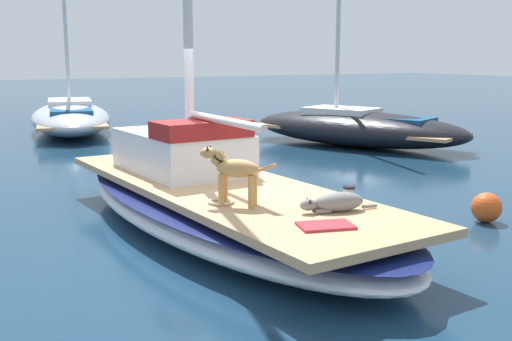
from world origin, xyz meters
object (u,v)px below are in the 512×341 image
Objects in this scene: moored_boat_starboard_side at (357,127)px; dog_grey at (336,202)px; sailboat_main at (221,207)px; dog_tan at (234,170)px; mooring_buoy at (486,207)px; deck_towel at (326,226)px; deck_winch at (349,195)px; moored_boat_far_astern at (71,117)px; coiled_rope at (221,202)px.

dog_grey is at bearing -129.60° from moored_boat_starboard_side.
sailboat_main is 1.47m from dog_tan.
sailboat_main is 7.80× the size of dog_grey.
dog_grey is 2.15× the size of mooring_buoy.
deck_towel is at bearing -72.68° from dog_tan.
deck_towel is (-0.48, -0.48, -0.09)m from dog_grey.
deck_winch is at bearing -128.82° from moored_boat_starboard_side.
moored_boat_far_astern is at bearing 87.13° from deck_towel.
deck_towel is (0.40, -1.29, -0.41)m from dog_tan.
dog_tan is at bearing 107.32° from deck_towel.
dog_grey is at bearing -45.59° from coiled_rope.
deck_towel reaches higher than mooring_buoy.
deck_winch is 1.53m from coiled_rope.
moored_boat_far_astern is 0.97× the size of moored_boat_starboard_side.
moored_boat_far_astern is (1.24, 13.51, -0.18)m from coiled_rope.
mooring_buoy is at bearing -114.32° from moored_boat_starboard_side.
dog_tan is at bearing 175.68° from mooring_buoy.
dog_grey is 2.92× the size of coiled_rope.
coiled_rope is (-0.09, 0.17, -0.40)m from dog_tan.
sailboat_main is at bearing -140.34° from moored_boat_starboard_side.
moored_boat_far_astern is (-0.10, 14.24, -0.26)m from deck_winch.
deck_towel is at bearing -90.17° from sailboat_main.
moored_boat_starboard_side is 7.84m from mooring_buoy.
moored_boat_far_astern is (0.75, 14.97, -0.18)m from deck_towel.
moored_boat_starboard_side is (7.21, 6.84, -0.56)m from dog_tan.
deck_winch is at bearing 33.45° from dog_grey.
dog_tan is 3.48× the size of deck_winch.
coiled_rope is 0.74× the size of mooring_buoy.
deck_towel is (0.49, -1.46, -0.01)m from coiled_rope.
mooring_buoy is (-3.23, -7.14, -0.30)m from moored_boat_starboard_side.
mooring_buoy is (3.58, 0.99, -0.46)m from deck_towel.
moored_boat_starboard_side is at bearing 65.68° from mooring_buoy.
dog_grey is at bearing -76.89° from sailboat_main.
dog_tan reaches higher than sailboat_main.
moored_boat_far_astern is (0.27, 14.49, -0.27)m from dog_grey.
dog_grey is 3.19m from mooring_buoy.
moored_boat_starboard_side reaches higher than mooring_buoy.
dog_tan is at bearing -63.54° from coiled_rope.
sailboat_main is 8.83m from moored_boat_starboard_side.
moored_boat_far_astern reaches higher than sailboat_main.
sailboat_main is 2.11m from dog_grey.
moored_boat_starboard_side reaches higher than coiled_rope.
sailboat_main is 1.19m from coiled_rope.
dog_grey reaches higher than coiled_rope.
mooring_buoy is (3.98, -0.30, -0.86)m from dog_tan.
dog_tan is at bearing 155.63° from deck_winch.
dog_tan is 1.66× the size of mooring_buoy.
mooring_buoy is (2.83, -13.98, -0.28)m from moored_boat_far_astern.
coiled_rope is (-0.50, -1.03, 0.35)m from sailboat_main.
coiled_rope reaches higher than sailboat_main.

